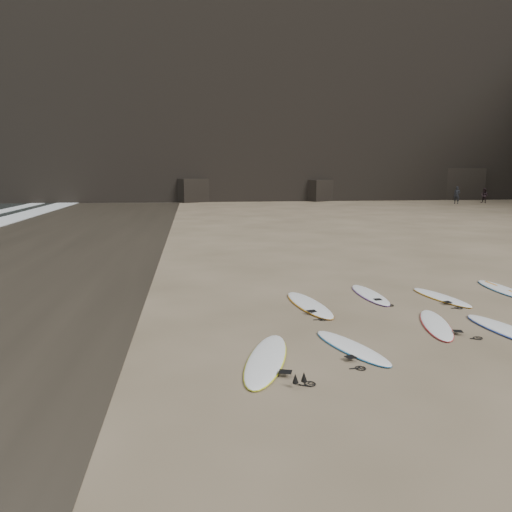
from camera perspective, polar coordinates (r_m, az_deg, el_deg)
The scene contains 13 objects.
ground at distance 11.95m, azimuth 21.74°, elevation -8.07°, with size 240.00×240.00×0.00m, color #897559.
wet_sand at distance 21.49m, azimuth -27.06°, elevation -0.64°, with size 12.00×200.00×0.01m, color #383026.
headland at distance 67.96m, azimuth 20.67°, elevation 24.27°, with size 170.00×101.00×63.47m.
surfboard_0 at distance 9.51m, azimuth 1.18°, elevation -11.66°, with size 0.66×2.74×0.10m, color white.
surfboard_1 at distance 10.29m, azimuth 10.87°, elevation -10.17°, with size 0.54×2.27×0.08m, color white.
surfboard_2 at distance 12.23m, azimuth 19.88°, elevation -7.33°, with size 0.56×2.35×0.08m, color white.
surfboard_3 at distance 12.34m, azimuth 27.13°, elevation -7.67°, with size 0.64×2.66×0.10m, color white.
surfboard_5 at distance 13.18m, azimuth 6.09°, elevation -5.50°, with size 0.65×2.72×0.10m, color white.
surfboard_6 at distance 14.49m, azimuth 12.90°, elevation -4.30°, with size 0.57×2.39×0.09m, color white.
surfboard_7 at distance 14.78m, azimuth 20.39°, elevation -4.42°, with size 0.54×2.26×0.08m, color white.
surfboard_8 at distance 16.43m, azimuth 26.37°, elevation -3.42°, with size 0.59×2.46×0.09m, color white.
person_a at distance 55.14m, azimuth 21.97°, elevation 6.49°, with size 0.65×0.43×1.78m, color black.
person_b at distance 57.39m, azimuth 24.66°, elevation 6.29°, with size 0.75×0.58×1.53m, color black.
Camera 1 is at (-5.68, -9.89, 3.55)m, focal length 35.00 mm.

